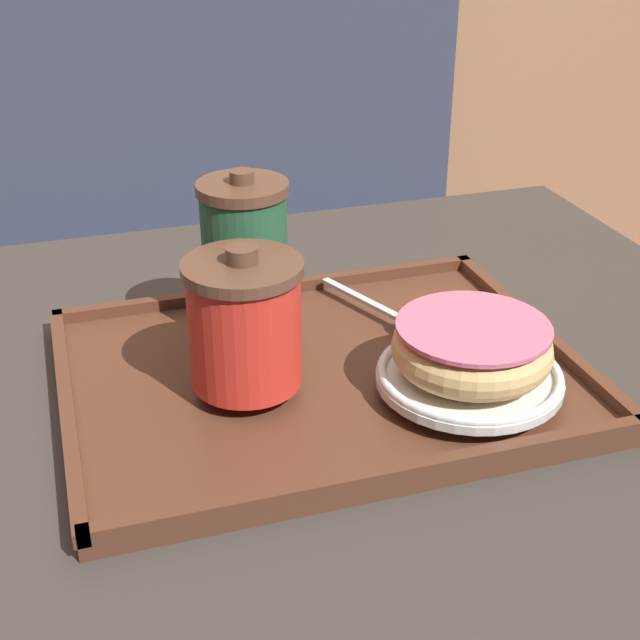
{
  "coord_description": "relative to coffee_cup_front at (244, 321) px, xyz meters",
  "views": [
    {
      "loc": [
        -0.21,
        -0.64,
        1.15
      ],
      "look_at": [
        -0.0,
        0.01,
        0.79
      ],
      "focal_mm": 50.0,
      "sensor_mm": 36.0,
      "label": 1
    }
  ],
  "objects": [
    {
      "name": "spoon",
      "position": [
        0.16,
        0.07,
        -0.05
      ],
      "size": [
        0.07,
        0.14,
        0.01
      ],
      "rotation": [
        0.0,
        0.0,
        5.1
      ],
      "color": "silver",
      "rests_on": "serving_tray"
    },
    {
      "name": "cafe_table",
      "position": [
        0.07,
        -0.0,
        -0.25
      ],
      "size": [
        0.93,
        0.86,
        0.73
      ],
      "color": "#38332D",
      "rests_on": "ground_plane"
    },
    {
      "name": "coffee_cup_rear",
      "position": [
        0.03,
        0.11,
        0.01
      ],
      "size": [
        0.08,
        0.08,
        0.15
      ],
      "color": "#235638",
      "rests_on": "serving_tray"
    },
    {
      "name": "serving_tray",
      "position": [
        0.07,
        0.01,
        -0.07
      ],
      "size": [
        0.45,
        0.34,
        0.02
      ],
      "color": "#512D1E",
      "rests_on": "cafe_table"
    },
    {
      "name": "donut_chocolate_glazed",
      "position": [
        0.18,
        -0.06,
        -0.02
      ],
      "size": [
        0.14,
        0.14,
        0.04
      ],
      "color": "#DBB270",
      "rests_on": "plate_with_chocolate_donut"
    },
    {
      "name": "coffee_cup_front",
      "position": [
        0.0,
        0.0,
        0.0
      ],
      "size": [
        0.1,
        0.1,
        0.12
      ],
      "color": "red",
      "rests_on": "serving_tray"
    },
    {
      "name": "booth_bench",
      "position": [
        -0.12,
        0.87,
        -0.49
      ],
      "size": [
        1.53,
        0.44,
        1.0
      ],
      "color": "#33384C",
      "rests_on": "ground_plane"
    },
    {
      "name": "plate_with_chocolate_donut",
      "position": [
        0.18,
        -0.06,
        -0.05
      ],
      "size": [
        0.16,
        0.16,
        0.01
      ],
      "color": "white",
      "rests_on": "serving_tray"
    }
  ]
}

